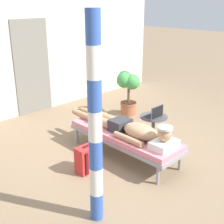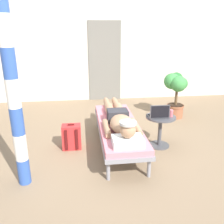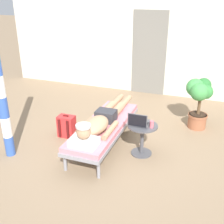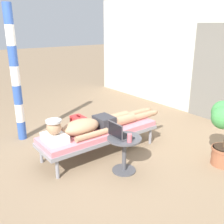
{
  "view_description": "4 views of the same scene",
  "coord_description": "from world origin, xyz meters",
  "px_view_note": "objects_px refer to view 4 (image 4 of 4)",
  "views": [
    {
      "loc": [
        -3.38,
        -2.96,
        2.41
      ],
      "look_at": [
        -0.13,
        0.37,
        0.68
      ],
      "focal_mm": 48.6,
      "sensor_mm": 36.0,
      "label": 1
    },
    {
      "loc": [
        -0.7,
        -3.5,
        1.87
      ],
      "look_at": [
        -0.25,
        -0.0,
        0.64
      ],
      "focal_mm": 38.99,
      "sensor_mm": 36.0,
      "label": 2
    },
    {
      "loc": [
        1.46,
        -3.87,
        2.51
      ],
      "look_at": [
        -0.07,
        0.27,
        0.55
      ],
      "focal_mm": 45.11,
      "sensor_mm": 36.0,
      "label": 3
    },
    {
      "loc": [
        3.02,
        -2.11,
        2.01
      ],
      "look_at": [
        -0.04,
        0.24,
        0.7
      ],
      "focal_mm": 41.41,
      "sensor_mm": 36.0,
      "label": 4
    }
  ],
  "objects_px": {
    "laptop": "(119,133)",
    "porch_post": "(15,76)",
    "lounge_chair": "(100,133)",
    "person_reclining": "(94,124)",
    "side_table": "(124,148)",
    "backpack": "(79,127)",
    "drink_glass": "(130,138)"
  },
  "relations": [
    {
      "from": "person_reclining",
      "to": "drink_glass",
      "type": "bearing_deg",
      "value": 1.05
    },
    {
      "from": "backpack",
      "to": "laptop",
      "type": "bearing_deg",
      "value": -6.59
    },
    {
      "from": "lounge_chair",
      "to": "drink_glass",
      "type": "xyz_separation_m",
      "value": [
        0.83,
        -0.09,
        0.24
      ]
    },
    {
      "from": "drink_glass",
      "to": "person_reclining",
      "type": "bearing_deg",
      "value": -178.95
    },
    {
      "from": "person_reclining",
      "to": "laptop",
      "type": "relative_size",
      "value": 7.0
    },
    {
      "from": "person_reclining",
      "to": "porch_post",
      "type": "height_order",
      "value": "porch_post"
    },
    {
      "from": "lounge_chair",
      "to": "side_table",
      "type": "height_order",
      "value": "side_table"
    },
    {
      "from": "lounge_chair",
      "to": "person_reclining",
      "type": "distance_m",
      "value": 0.2
    },
    {
      "from": "person_reclining",
      "to": "side_table",
      "type": "height_order",
      "value": "person_reclining"
    },
    {
      "from": "side_table",
      "to": "porch_post",
      "type": "relative_size",
      "value": 0.22
    },
    {
      "from": "side_table",
      "to": "porch_post",
      "type": "xyz_separation_m",
      "value": [
        -2.0,
        -0.77,
        0.82
      ]
    },
    {
      "from": "laptop",
      "to": "backpack",
      "type": "distance_m",
      "value": 1.44
    },
    {
      "from": "person_reclining",
      "to": "drink_glass",
      "type": "relative_size",
      "value": 18.76
    },
    {
      "from": "drink_glass",
      "to": "porch_post",
      "type": "xyz_separation_m",
      "value": [
        -2.15,
        -0.73,
        0.59
      ]
    },
    {
      "from": "side_table",
      "to": "drink_glass",
      "type": "relative_size",
      "value": 4.52
    },
    {
      "from": "side_table",
      "to": "drink_glass",
      "type": "height_order",
      "value": "drink_glass"
    },
    {
      "from": "lounge_chair",
      "to": "backpack",
      "type": "height_order",
      "value": "backpack"
    },
    {
      "from": "drink_glass",
      "to": "backpack",
      "type": "relative_size",
      "value": 0.27
    },
    {
      "from": "laptop",
      "to": "porch_post",
      "type": "bearing_deg",
      "value": -159.78
    },
    {
      "from": "laptop",
      "to": "porch_post",
      "type": "relative_size",
      "value": 0.13
    },
    {
      "from": "side_table",
      "to": "laptop",
      "type": "distance_m",
      "value": 0.24
    },
    {
      "from": "laptop",
      "to": "backpack",
      "type": "height_order",
      "value": "laptop"
    },
    {
      "from": "porch_post",
      "to": "drink_glass",
      "type": "bearing_deg",
      "value": 18.68
    },
    {
      "from": "backpack",
      "to": "porch_post",
      "type": "xyz_separation_m",
      "value": [
        -0.57,
        -0.88,
        0.97
      ]
    },
    {
      "from": "lounge_chair",
      "to": "drink_glass",
      "type": "distance_m",
      "value": 0.87
    },
    {
      "from": "person_reclining",
      "to": "backpack",
      "type": "height_order",
      "value": "person_reclining"
    },
    {
      "from": "person_reclining",
      "to": "porch_post",
      "type": "distance_m",
      "value": 1.64
    },
    {
      "from": "backpack",
      "to": "lounge_chair",
      "type": "bearing_deg",
      "value": -4.15
    },
    {
      "from": "side_table",
      "to": "porch_post",
      "type": "height_order",
      "value": "porch_post"
    },
    {
      "from": "laptop",
      "to": "drink_glass",
      "type": "distance_m",
      "value": 0.21
    },
    {
      "from": "lounge_chair",
      "to": "person_reclining",
      "type": "bearing_deg",
      "value": -90.0
    },
    {
      "from": "lounge_chair",
      "to": "laptop",
      "type": "xyz_separation_m",
      "value": [
        0.62,
        -0.1,
        0.24
      ]
    }
  ]
}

